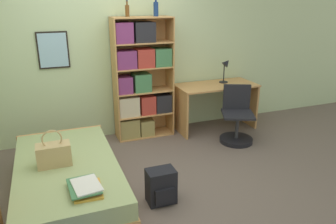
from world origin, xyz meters
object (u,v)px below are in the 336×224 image
Objects in this scene: bottle_green at (127,10)px; desk_chair at (237,124)px; bottle_brown at (156,8)px; handbag at (54,154)px; desk_lamp at (226,66)px; desk at (216,98)px; book_stack_on_bed at (86,188)px; bookcase at (140,81)px; backpack at (161,186)px; bed at (68,180)px.

bottle_green is 2.23m from desk_chair.
handbag is at bearing -140.03° from bottle_brown.
desk is at bearing -160.78° from desk_lamp.
handbag is 1.78× the size of bottle_green.
desk is (1.33, -0.17, -1.33)m from bottle_green.
bottle_brown is 2.01m from desk_chair.
handbag is 1.42× the size of bottle_brown.
bottle_brown reaches higher than desk.
desk is at bearing 38.39° from book_stack_on_bed.
bookcase is at bearing 61.03° from book_stack_on_bed.
handbag is at bearing -166.09° from desk_chair.
bottle_brown is at bearing 178.29° from desk_lamp.
desk_chair reaches higher than backpack.
bottle_brown is 0.33× the size of desk_chair.
bookcase is at bearing 174.80° from bottle_brown.
bookcase is at bearing 151.21° from desk_chair.
desk_chair is (2.43, 0.61, 0.05)m from bed.
book_stack_on_bed reaches higher than backpack.
bottle_brown reaches higher than bottle_green.
book_stack_on_bed is at bearing -78.50° from bed.
bookcase reaches higher than book_stack_on_bed.
bottle_brown is at bearing 55.26° from book_stack_on_bed.
bed is 4.89× the size of handbag.
backpack is (0.76, 0.17, -0.26)m from book_stack_on_bed.
desk is (1.20, -0.13, -0.35)m from bookcase.
bookcase is 1.41× the size of desk.
book_stack_on_bed is 1.73× the size of bottle_green.
bookcase is 1.25m from desk.
desk_lamp is (1.14, -0.03, -0.88)m from bottle_brown.
bottle_brown is (1.31, 1.89, 1.42)m from book_stack_on_bed.
bottle_brown is 1.65m from desk.
desk_lamp reaches higher than book_stack_on_bed.
book_stack_on_bed is 0.21× the size of bookcase.
backpack is (-0.55, -1.72, -1.68)m from bottle_brown.
bookcase is 1.89m from backpack.
bed is at bearing 153.27° from backpack.
book_stack_on_bed is 1.01× the size of backpack.
bottle_brown is 2.47m from backpack.
desk_lamp is 0.97m from desk_chair.
bottle_green is 2.44m from backpack.
handbag is at bearing 111.23° from book_stack_on_bed.
bottle_brown reaches higher than backpack.
bookcase is at bearing 47.63° from bed.
desk_chair is (0.05, -0.56, -0.26)m from desk.
bookcase is 2.16× the size of desk_chair.
bed reaches higher than backpack.
desk_chair is at bearing 14.10° from bed.
bed is 1.87m from bookcase.
bed is 0.67m from book_stack_on_bed.
book_stack_on_bed is 0.95× the size of desk_lamp.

